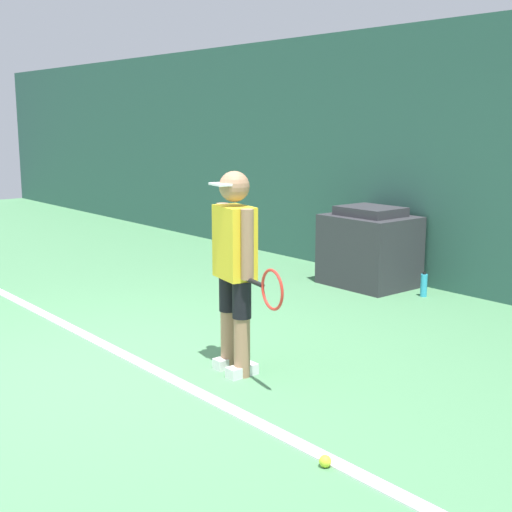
% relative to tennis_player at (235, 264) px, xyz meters
% --- Properties ---
extents(ground_plane, '(24.00, 24.00, 0.00)m').
position_rel_tennis_player_xyz_m(ground_plane, '(-0.54, -0.75, -0.82)').
color(ground_plane, '#518C5B').
extents(back_wall, '(24.00, 0.10, 2.88)m').
position_rel_tennis_player_xyz_m(back_wall, '(-0.54, 3.38, 0.62)').
color(back_wall, '#2D564C').
rests_on(back_wall, ground_plane).
extents(court_baseline, '(21.60, 0.10, 0.01)m').
position_rel_tennis_player_xyz_m(court_baseline, '(-0.54, -0.46, -0.81)').
color(court_baseline, white).
rests_on(court_baseline, ground_plane).
extents(tennis_player, '(0.92, 0.32, 1.49)m').
position_rel_tennis_player_xyz_m(tennis_player, '(0.00, 0.00, 0.00)').
color(tennis_player, '#A37556').
rests_on(tennis_player, ground_plane).
extents(tennis_ball, '(0.07, 0.07, 0.07)m').
position_rel_tennis_player_xyz_m(tennis_ball, '(1.47, -0.53, -0.79)').
color(tennis_ball, '#D1E533').
rests_on(tennis_ball, ground_plane).
extents(covered_chair, '(0.95, 0.77, 0.89)m').
position_rel_tennis_player_xyz_m(covered_chair, '(-1.27, 2.90, -0.40)').
color(covered_chair, '#333338').
rests_on(covered_chair, ground_plane).
extents(water_bottle, '(0.07, 0.07, 0.27)m').
position_rel_tennis_player_xyz_m(water_bottle, '(-0.54, 2.94, -0.69)').
color(water_bottle, '#33ADD6').
rests_on(water_bottle, ground_plane).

